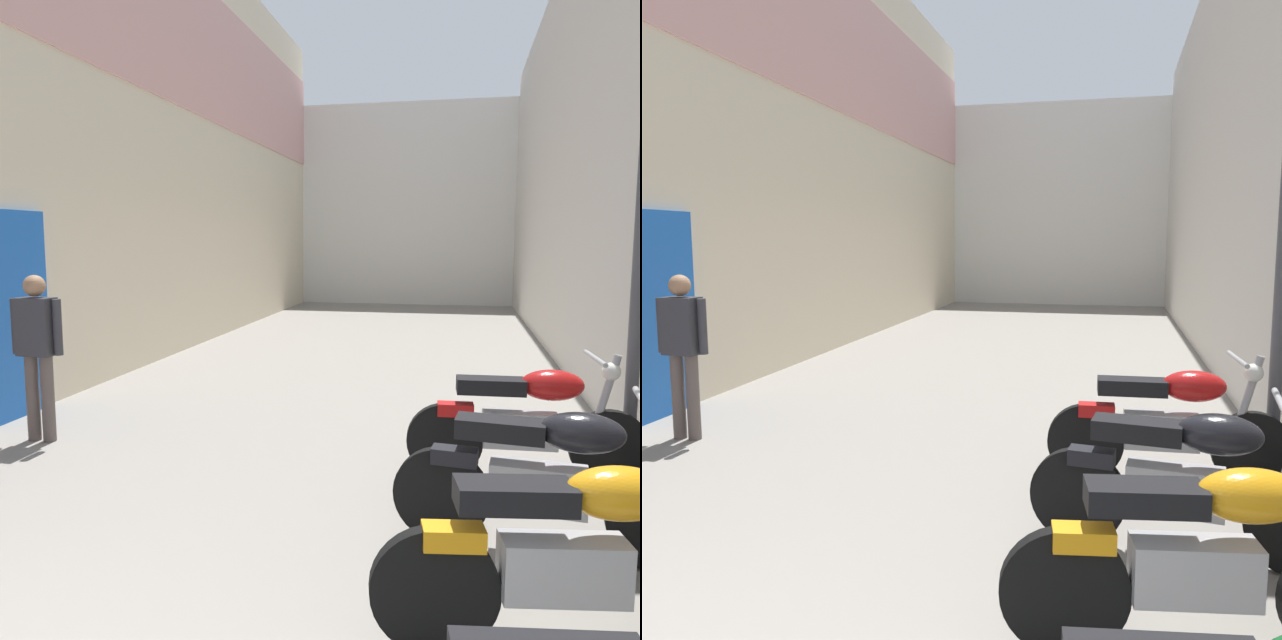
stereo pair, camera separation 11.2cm
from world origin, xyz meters
TOP-DOWN VIEW (x-y plane):
  - ground_plane at (0.00, 7.31)m, footprint 34.62×34.62m
  - building_left at (-3.23, 9.26)m, footprint 0.45×18.62m
  - building_right at (3.24, 9.31)m, footprint 0.45×18.62m
  - building_far_end at (0.00, 19.62)m, footprint 9.08×2.00m
  - motorcycle_second at (2.10, 2.63)m, footprint 1.84×0.58m
  - motorcycle_third at (2.10, 3.59)m, footprint 1.85×0.58m
  - motorcycle_fourth at (2.10, 4.83)m, footprint 1.85×0.58m
  - pedestrian_further_down at (-2.28, 4.95)m, footprint 0.52×0.22m
  - street_lamp at (2.80, 5.04)m, footprint 0.79×0.18m

SIDE VIEW (x-z plane):
  - ground_plane at x=0.00m, z-range 0.00..0.00m
  - motorcycle_second at x=2.10m, z-range -0.02..1.02m
  - motorcycle_third at x=2.10m, z-range -0.02..1.02m
  - motorcycle_fourth at x=2.10m, z-range -0.02..1.02m
  - pedestrian_further_down at x=-2.28m, z-range 0.13..1.70m
  - street_lamp at x=2.80m, z-range 0.39..4.89m
  - building_far_end at x=0.00m, z-range 0.00..5.76m
  - building_right at x=3.24m, z-range 0.00..6.28m
  - building_left at x=-3.23m, z-range 0.03..7.31m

